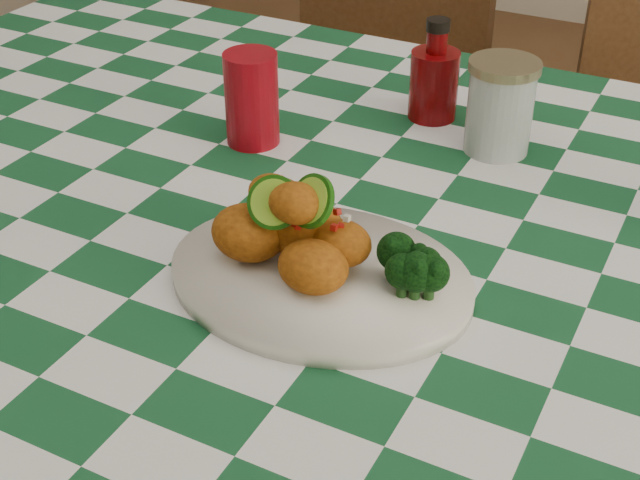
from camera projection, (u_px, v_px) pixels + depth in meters
The scene contains 8 objects.
dining_table at pixel (334, 442), 1.26m from camera, with size 1.66×1.06×0.79m, color #144D28, non-canonical shape.
plate at pixel (320, 278), 0.90m from camera, with size 0.32×0.25×0.02m, color silver, non-canonical shape.
fried_chicken_pile at pixel (300, 225), 0.88m from camera, with size 0.15×0.11×0.10m, color #AD5A10, non-canonical shape.
broccoli_side at pixel (415, 268), 0.85m from camera, with size 0.07×0.07×0.05m, color black, non-canonical shape.
red_tumbler at pixel (252, 99), 1.14m from camera, with size 0.07×0.07×0.12m, color maroon.
ketchup_bottle at pixel (435, 70), 1.20m from camera, with size 0.07×0.07×0.14m, color #630407, non-canonical shape.
mason_jar at pixel (500, 107), 1.12m from camera, with size 0.09×0.09×0.12m, color #B2BCBA, non-canonical shape.
wooden_chair_left at pixel (351, 123), 1.90m from camera, with size 0.44×0.47×0.97m, color #472814, non-canonical shape.
Camera 1 is at (0.39, -0.80, 1.32)m, focal length 50.00 mm.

